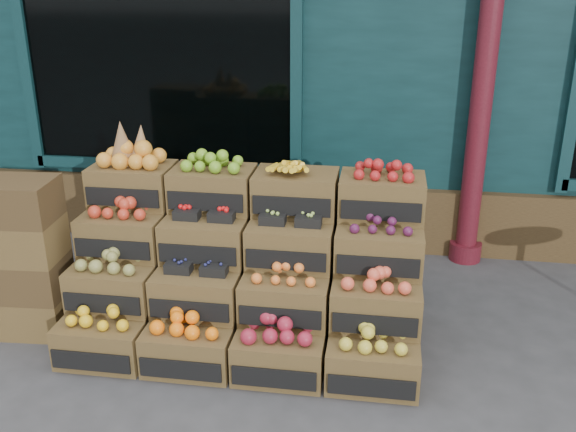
# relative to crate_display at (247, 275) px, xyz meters

# --- Properties ---
(ground) EXTENTS (60.00, 60.00, 0.00)m
(ground) POSITION_rel_crate_display_xyz_m (0.46, -0.54, -0.45)
(ground) COLOR #3A3A3C
(ground) RESTS_ON ground
(crate_display) EXTENTS (2.35, 1.15, 1.47)m
(crate_display) POSITION_rel_crate_display_xyz_m (0.00, 0.00, 0.00)
(crate_display) COLOR brown
(crate_display) RESTS_ON ground
(spare_crates) EXTENTS (0.59, 0.43, 1.13)m
(spare_crates) POSITION_rel_crate_display_xyz_m (-1.56, -0.20, 0.11)
(spare_crates) COLOR brown
(spare_crates) RESTS_ON ground
(shopkeeper) EXTENTS (0.92, 0.71, 2.22)m
(shopkeeper) POSITION_rel_crate_display_xyz_m (-1.33, 2.14, 0.66)
(shopkeeper) COLOR #1D652A
(shopkeeper) RESTS_ON ground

